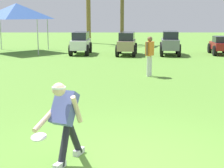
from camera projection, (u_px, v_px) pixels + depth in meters
ground_plane at (130, 162)px, 5.71m from camera, size 80.00×80.00×0.00m
frisbee_thrower at (65, 118)px, 5.49m from camera, size 0.73×0.99×1.39m
frisbee_in_flight at (39, 137)px, 5.23m from camera, size 0.31×0.31×0.07m
teammate_near_sideline at (149, 52)px, 13.37m from camera, size 0.36×0.44×1.56m
parked_car_slot_a at (81, 42)px, 20.79m from camera, size 1.25×2.44×1.34m
parked_car_slot_b at (127, 43)px, 20.35m from camera, size 1.40×2.49×1.34m
parked_car_slot_c at (170, 42)px, 20.36m from camera, size 1.43×2.45×1.40m
parked_car_slot_d at (220, 45)px, 20.68m from camera, size 1.25×2.27×1.10m
event_tent at (16, 11)px, 21.49m from camera, size 3.38×3.38×3.07m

